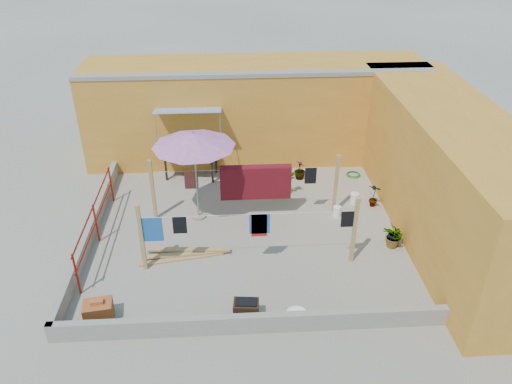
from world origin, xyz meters
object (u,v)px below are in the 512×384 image
(plant_back_a, at_px, (283,181))
(white_basin, at_px, (297,314))
(patio_umbrella, at_px, (194,140))
(green_hose, at_px, (353,174))
(brick_stack, at_px, (98,311))
(brazier, at_px, (246,310))
(water_jug_b, at_px, (337,211))
(water_jug_a, at_px, (355,198))
(outdoor_table, at_px, (191,156))

(plant_back_a, bearing_deg, white_basin, -92.66)
(patio_umbrella, bearing_deg, plant_back_a, 25.41)
(white_basin, height_order, plant_back_a, plant_back_a)
(white_basin, xyz_separation_m, green_hose, (2.64, 6.13, -0.01))
(white_basin, distance_m, green_hose, 6.67)
(brick_stack, relative_size, brazier, 1.15)
(patio_umbrella, xyz_separation_m, plant_back_a, (2.47, 1.17, -1.94))
(water_jug_b, distance_m, plant_back_a, 1.95)
(water_jug_a, relative_size, green_hose, 0.81)
(brick_stack, xyz_separation_m, plant_back_a, (4.41, 4.98, 0.18))
(patio_umbrella, relative_size, white_basin, 6.04)
(brick_stack, height_order, water_jug_b, brick_stack)
(outdoor_table, bearing_deg, water_jug_a, -22.24)
(patio_umbrella, xyz_separation_m, brick_stack, (-1.94, -3.81, -2.12))
(water_jug_b, height_order, green_hose, water_jug_b)
(patio_umbrella, height_order, outdoor_table, patio_umbrella)
(brazier, xyz_separation_m, green_hose, (3.71, 6.13, -0.20))
(brick_stack, distance_m, white_basin, 4.18)
(patio_umbrella, relative_size, water_jug_a, 7.49)
(water_jug_b, bearing_deg, white_basin, -113.19)
(water_jug_b, bearing_deg, outdoor_table, 147.97)
(outdoor_table, relative_size, plant_back_a, 2.22)
(white_basin, bearing_deg, water_jug_b, 66.81)
(patio_umbrella, xyz_separation_m, outdoor_table, (-0.31, 2.43, -1.63))
(brick_stack, distance_m, water_jug_b, 6.84)
(outdoor_table, relative_size, brick_stack, 2.77)
(patio_umbrella, relative_size, brick_stack, 4.39)
(water_jug_a, bearing_deg, white_basin, -117.12)
(green_hose, bearing_deg, water_jug_b, -113.44)
(patio_umbrella, distance_m, brick_stack, 4.77)
(brick_stack, relative_size, plant_back_a, 0.80)
(brazier, bearing_deg, plant_back_a, 75.65)
(water_jug_b, relative_size, plant_back_a, 0.43)
(outdoor_table, distance_m, water_jug_b, 4.95)
(white_basin, xyz_separation_m, water_jug_a, (2.27, 4.43, 0.12))
(brick_stack, distance_m, water_jug_a, 7.73)
(water_jug_a, height_order, water_jug_b, water_jug_a)
(brazier, distance_m, plant_back_a, 5.32)
(brazier, height_order, green_hose, brazier)
(brick_stack, height_order, water_jug_a, brick_stack)
(outdoor_table, xyz_separation_m, brazier, (1.47, -6.40, -0.48))
(brick_stack, bearing_deg, outdoor_table, 75.34)
(brick_stack, xyz_separation_m, white_basin, (4.17, -0.16, -0.18))
(brazier, bearing_deg, white_basin, 0.00)
(patio_umbrella, xyz_separation_m, white_basin, (2.23, -3.97, -2.30))
(patio_umbrella, distance_m, white_basin, 5.11)
(outdoor_table, distance_m, brick_stack, 6.46)
(white_basin, relative_size, plant_back_a, 0.58)
(patio_umbrella, height_order, green_hose, patio_umbrella)
(white_basin, height_order, water_jug_b, water_jug_b)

